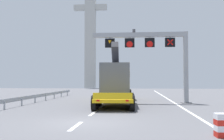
# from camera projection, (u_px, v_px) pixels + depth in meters

# --- Properties ---
(ground) EXTENTS (112.00, 112.00, 0.00)m
(ground) POSITION_uv_depth(u_px,v_px,m) (84.00, 123.00, 13.74)
(ground) COLOR #5B5B60
(lane_markings) EXTENTS (0.20, 37.08, 0.01)m
(lane_markings) POSITION_uv_depth(u_px,v_px,m) (106.00, 104.00, 24.94)
(lane_markings) COLOR silver
(lane_markings) RESTS_ON ground
(edge_line_right) EXTENTS (0.20, 63.00, 0.01)m
(edge_line_right) POSITION_uv_depth(u_px,v_px,m) (175.00, 103.00, 25.11)
(edge_line_right) COLOR silver
(edge_line_right) RESTS_ON ground
(overhead_lane_gantry) EXTENTS (9.34, 0.90, 7.07)m
(overhead_lane_gantry) POSITION_uv_depth(u_px,v_px,m) (153.00, 47.00, 25.95)
(overhead_lane_gantry) COLOR #9EA0A5
(overhead_lane_gantry) RESTS_ON ground
(heavy_haul_truck_yellow) EXTENTS (3.50, 14.14, 5.30)m
(heavy_haul_truck_yellow) POSITION_uv_depth(u_px,v_px,m) (117.00, 82.00, 26.32)
(heavy_haul_truck_yellow) COLOR yellow
(heavy_haul_truck_yellow) RESTS_ON ground
(guardrail_left) EXTENTS (0.13, 27.12, 0.76)m
(guardrail_left) POSITION_uv_depth(u_px,v_px,m) (35.00, 97.00, 25.92)
(guardrail_left) COLOR #999EA3
(guardrail_left) RESTS_ON ground
(bridge_pylon_distant) EXTENTS (9.00, 2.00, 35.39)m
(bridge_pylon_distant) POSITION_uv_depth(u_px,v_px,m) (90.00, 22.00, 73.57)
(bridge_pylon_distant) COLOR #B7B7B2
(bridge_pylon_distant) RESTS_ON ground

